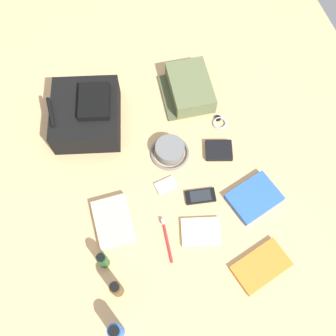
{
  "coord_description": "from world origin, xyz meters",
  "views": [
    {
      "loc": [
        -0.61,
        0.17,
        1.47
      ],
      "look_at": [
        0.0,
        0.0,
        0.04
      ],
      "focal_mm": 41.32,
      "sensor_mm": 36.0,
      "label": 1
    }
  ],
  "objects_px": {
    "wallet": "(219,150)",
    "folded_towel": "(114,223)",
    "media_player": "(166,185)",
    "wristwatch": "(219,122)",
    "backpack": "(87,114)",
    "paperback_novel": "(261,266)",
    "bucket_hat": "(170,151)",
    "toiletry_pouch": "(189,88)",
    "cologne_bottle": "(117,289)",
    "cell_phone": "(200,196)",
    "toothbrush": "(167,237)",
    "shampoo_bottle": "(103,260)",
    "notepad": "(201,232)",
    "travel_guidebook": "(254,198)",
    "deodorant_spray": "(116,332)"
  },
  "relations": [
    {
      "from": "toiletry_pouch",
      "to": "travel_guidebook",
      "type": "height_order",
      "value": "toiletry_pouch"
    },
    {
      "from": "shampoo_bottle",
      "to": "travel_guidebook",
      "type": "relative_size",
      "value": 0.49
    },
    {
      "from": "travel_guidebook",
      "to": "notepad",
      "type": "relative_size",
      "value": 1.52
    },
    {
      "from": "deodorant_spray",
      "to": "travel_guidebook",
      "type": "bearing_deg",
      "value": -62.5
    },
    {
      "from": "deodorant_spray",
      "to": "notepad",
      "type": "bearing_deg",
      "value": -56.39
    },
    {
      "from": "cell_phone",
      "to": "toothbrush",
      "type": "xyz_separation_m",
      "value": [
        -0.12,
        0.18,
        0.0
      ]
    },
    {
      "from": "cell_phone",
      "to": "notepad",
      "type": "bearing_deg",
      "value": 162.79
    },
    {
      "from": "media_player",
      "to": "toiletry_pouch",
      "type": "bearing_deg",
      "value": -28.84
    },
    {
      "from": "shampoo_bottle",
      "to": "cell_phone",
      "type": "distance_m",
      "value": 0.45
    },
    {
      "from": "wallet",
      "to": "folded_towel",
      "type": "distance_m",
      "value": 0.53
    },
    {
      "from": "notepad",
      "to": "folded_towel",
      "type": "height_order",
      "value": "folded_towel"
    },
    {
      "from": "toothbrush",
      "to": "wristwatch",
      "type": "bearing_deg",
      "value": -40.35
    },
    {
      "from": "bucket_hat",
      "to": "cell_phone",
      "type": "relative_size",
      "value": 1.29
    },
    {
      "from": "backpack",
      "to": "toothbrush",
      "type": "xyz_separation_m",
      "value": [
        -0.59,
        -0.18,
        -0.06
      ]
    },
    {
      "from": "bucket_hat",
      "to": "wallet",
      "type": "height_order",
      "value": "bucket_hat"
    },
    {
      "from": "folded_towel",
      "to": "toiletry_pouch",
      "type": "bearing_deg",
      "value": -42.39
    },
    {
      "from": "paperback_novel",
      "to": "media_player",
      "type": "height_order",
      "value": "paperback_novel"
    },
    {
      "from": "deodorant_spray",
      "to": "shampoo_bottle",
      "type": "distance_m",
      "value": 0.25
    },
    {
      "from": "bucket_hat",
      "to": "notepad",
      "type": "xyz_separation_m",
      "value": [
        -0.36,
        -0.02,
        -0.02
      ]
    },
    {
      "from": "toothbrush",
      "to": "cologne_bottle",
      "type": "bearing_deg",
      "value": 122.25
    },
    {
      "from": "bucket_hat",
      "to": "cologne_bottle",
      "type": "xyz_separation_m",
      "value": [
        -0.49,
        0.34,
        0.03
      ]
    },
    {
      "from": "cologne_bottle",
      "to": "toiletry_pouch",
      "type": "bearing_deg",
      "value": -33.68
    },
    {
      "from": "media_player",
      "to": "wristwatch",
      "type": "xyz_separation_m",
      "value": [
        0.22,
        -0.31,
        0.0
      ]
    },
    {
      "from": "toiletry_pouch",
      "to": "notepad",
      "type": "height_order",
      "value": "toiletry_pouch"
    },
    {
      "from": "travel_guidebook",
      "to": "bucket_hat",
      "type": "bearing_deg",
      "value": 42.76
    },
    {
      "from": "backpack",
      "to": "cell_phone",
      "type": "relative_size",
      "value": 2.82
    },
    {
      "from": "bucket_hat",
      "to": "wallet",
      "type": "relative_size",
      "value": 1.49
    },
    {
      "from": "travel_guidebook",
      "to": "deodorant_spray",
      "type": "bearing_deg",
      "value": 117.5
    },
    {
      "from": "backpack",
      "to": "bucket_hat",
      "type": "height_order",
      "value": "backpack"
    },
    {
      "from": "shampoo_bottle",
      "to": "notepad",
      "type": "distance_m",
      "value": 0.38
    },
    {
      "from": "bucket_hat",
      "to": "media_player",
      "type": "distance_m",
      "value": 0.15
    },
    {
      "from": "backpack",
      "to": "paperback_novel",
      "type": "xyz_separation_m",
      "value": [
        -0.79,
        -0.49,
        -0.06
      ]
    },
    {
      "from": "bucket_hat",
      "to": "travel_guidebook",
      "type": "height_order",
      "value": "bucket_hat"
    },
    {
      "from": "cologne_bottle",
      "to": "shampoo_bottle",
      "type": "xyz_separation_m",
      "value": [
        0.11,
        0.03,
        -0.01
      ]
    },
    {
      "from": "travel_guidebook",
      "to": "folded_towel",
      "type": "xyz_separation_m",
      "value": [
        0.05,
        0.56,
        0.01
      ]
    },
    {
      "from": "media_player",
      "to": "travel_guidebook",
      "type": "bearing_deg",
      "value": -115.22
    },
    {
      "from": "toiletry_pouch",
      "to": "media_player",
      "type": "distance_m",
      "value": 0.46
    },
    {
      "from": "toiletry_pouch",
      "to": "cologne_bottle",
      "type": "height_order",
      "value": "cologne_bottle"
    },
    {
      "from": "toiletry_pouch",
      "to": "paperback_novel",
      "type": "height_order",
      "value": "toiletry_pouch"
    },
    {
      "from": "media_player",
      "to": "toothbrush",
      "type": "xyz_separation_m",
      "value": [
        -0.21,
        0.06,
        0.0
      ]
    },
    {
      "from": "toothbrush",
      "to": "wallet",
      "type": "bearing_deg",
      "value": -46.73
    },
    {
      "from": "toiletry_pouch",
      "to": "notepad",
      "type": "relative_size",
      "value": 1.77
    },
    {
      "from": "paperback_novel",
      "to": "toiletry_pouch",
      "type": "bearing_deg",
      "value": 1.95
    },
    {
      "from": "bucket_hat",
      "to": "paperback_novel",
      "type": "height_order",
      "value": "bucket_hat"
    },
    {
      "from": "wallet",
      "to": "travel_guidebook",
      "type": "bearing_deg",
      "value": -148.99
    },
    {
      "from": "toiletry_pouch",
      "to": "wallet",
      "type": "bearing_deg",
      "value": -174.07
    },
    {
      "from": "folded_towel",
      "to": "notepad",
      "type": "bearing_deg",
      "value": -111.8
    },
    {
      "from": "backpack",
      "to": "folded_towel",
      "type": "relative_size",
      "value": 1.79
    },
    {
      "from": "shampoo_bottle",
      "to": "cell_phone",
      "type": "relative_size",
      "value": 0.87
    },
    {
      "from": "toiletry_pouch",
      "to": "deodorant_spray",
      "type": "height_order",
      "value": "deodorant_spray"
    }
  ]
}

